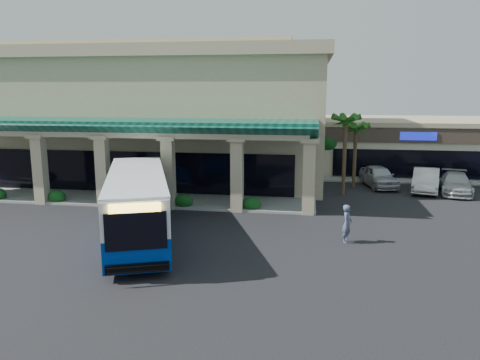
% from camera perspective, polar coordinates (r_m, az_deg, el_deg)
% --- Properties ---
extents(ground, '(110.00, 110.00, 0.00)m').
position_cam_1_polar(ground, '(25.48, -5.59, -6.59)').
color(ground, black).
extents(main_building, '(30.80, 14.80, 11.35)m').
position_cam_1_polar(main_building, '(42.01, -10.98, 8.04)').
color(main_building, tan).
rests_on(main_building, ground).
extents(arcade, '(30.00, 6.20, 5.70)m').
position_cam_1_polar(arcade, '(33.79, -16.04, 2.34)').
color(arcade, '#0B4234').
rests_on(arcade, ground).
extents(strip_mall, '(22.50, 12.50, 4.90)m').
position_cam_1_polar(strip_mall, '(49.25, 22.75, 4.02)').
color(strip_mall, beige).
rests_on(strip_mall, ground).
extents(palm_0, '(2.40, 2.40, 6.60)m').
position_cam_1_polar(palm_0, '(34.87, 12.65, 3.50)').
color(palm_0, '#205717').
rests_on(palm_0, ground).
extents(palm_1, '(2.40, 2.40, 5.80)m').
position_cam_1_polar(palm_1, '(37.96, 13.84, 3.43)').
color(palm_1, '#205717').
rests_on(palm_1, ground).
extents(broadleaf_tree, '(2.60, 2.60, 4.81)m').
position_cam_1_polar(broadleaf_tree, '(42.86, 10.58, 3.72)').
color(broadleaf_tree, '#0F4312').
rests_on(broadleaf_tree, ground).
extents(transit_bus, '(7.02, 12.56, 3.45)m').
position_cam_1_polar(transit_bus, '(24.92, -12.40, -3.09)').
color(transit_bus, '#002E9C').
rests_on(transit_bus, ground).
extents(pedestrian, '(0.68, 0.83, 1.96)m').
position_cam_1_polar(pedestrian, '(24.41, 12.93, -5.21)').
color(pedestrian, '#4A516B').
rests_on(pedestrian, ground).
extents(car_silver, '(3.00, 5.31, 1.70)m').
position_cam_1_polar(car_silver, '(38.97, 16.53, 0.43)').
color(car_silver, '#B3B3B7').
rests_on(car_silver, ground).
extents(car_white, '(3.05, 5.56, 1.74)m').
position_cam_1_polar(car_white, '(38.45, 21.71, -0.01)').
color(car_white, silver).
rests_on(car_white, ground).
extents(car_red, '(3.14, 5.57, 1.52)m').
position_cam_1_polar(car_red, '(38.57, 24.83, -0.38)').
color(car_red, '#B1B1B3').
rests_on(car_red, ground).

